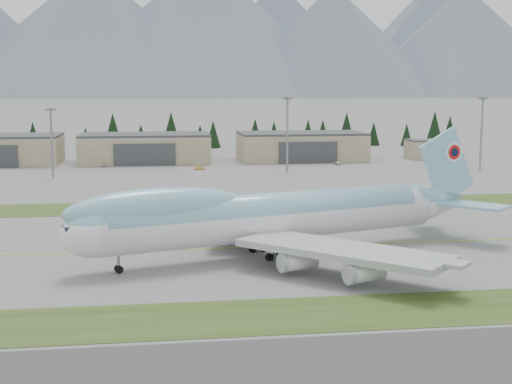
{
  "coord_description": "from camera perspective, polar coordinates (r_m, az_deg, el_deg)",
  "views": [
    {
      "loc": [
        -10.96,
        -121.27,
        27.74
      ],
      "look_at": [
        7.91,
        12.49,
        8.0
      ],
      "focal_mm": 50.0,
      "sensor_mm": 36.0,
      "label": 1
    }
  ],
  "objects": [
    {
      "name": "service_vehicle_a",
      "position": [
        258.09,
        -12.08,
        1.96
      ],
      "size": [
        1.41,
        3.28,
        1.11
      ],
      "primitive_type": "imported",
      "rotation": [
        0.0,
        0.0,
        -0.03
      ],
      "color": "silver",
      "rests_on": "ground"
    },
    {
      "name": "grass_strip_near",
      "position": [
        88.45,
        -0.51,
        -9.96
      ],
      "size": [
        400.0,
        14.0,
        0.08
      ],
      "primitive_type": "cube",
      "color": "#31491A",
      "rests_on": "ground"
    },
    {
      "name": "hangar_center",
      "position": [
        272.12,
        -8.87,
        3.5
      ],
      "size": [
        48.0,
        26.6,
        10.8
      ],
      "color": "gray",
      "rests_on": "ground"
    },
    {
      "name": "taxiway_line_main",
      "position": [
        124.89,
        -2.8,
        -4.53
      ],
      "size": [
        400.0,
        0.4,
        0.02
      ],
      "primitive_type": "cube",
      "color": "yellow",
      "rests_on": "ground"
    },
    {
      "name": "conifer_belt",
      "position": [
        334.31,
        -5.16,
        4.75
      ],
      "size": [
        270.48,
        16.37,
        16.71
      ],
      "color": "black",
      "rests_on": "ground"
    },
    {
      "name": "hangar_right",
      "position": [
        277.78,
        3.63,
        3.68
      ],
      "size": [
        48.0,
        26.6,
        10.8
      ],
      "color": "gray",
      "rests_on": "ground"
    },
    {
      "name": "service_vehicle_b",
      "position": [
        245.09,
        -4.54,
        1.79
      ],
      "size": [
        4.0,
        2.11,
        1.25
      ],
      "primitive_type": "imported",
      "rotation": [
        0.0,
        0.0,
        1.78
      ],
      "color": "gold",
      "rests_on": "ground"
    },
    {
      "name": "grass_strip_far",
      "position": [
        168.93,
        -4.2,
        -1.16
      ],
      "size": [
        400.0,
        18.0,
        0.08
      ],
      "primitive_type": "cube",
      "color": "#31491A",
      "rests_on": "ground"
    },
    {
      "name": "mountain_ridge_front",
      "position": [
        2374.56,
        -9.87,
        12.94
      ],
      "size": [
        4249.86,
        1207.25,
        497.55
      ],
      "color": "slate",
      "rests_on": "ground"
    },
    {
      "name": "service_vehicle_c",
      "position": [
        261.8,
        6.57,
        2.18
      ],
      "size": [
        1.65,
        3.98,
        1.15
      ],
      "primitive_type": "imported",
      "rotation": [
        0.0,
        0.0,
        -0.01
      ],
      "color": "#B4B4B9",
      "rests_on": "ground"
    },
    {
      "name": "ground",
      "position": [
        124.89,
        -2.8,
        -4.53
      ],
      "size": [
        7000.0,
        7000.0,
        0.0
      ],
      "primitive_type": "plane",
      "color": "#61615F",
      "rests_on": "ground"
    },
    {
      "name": "boeing_747_freighter",
      "position": [
        118.05,
        1.16,
        -1.9
      ],
      "size": [
        78.21,
        64.66,
        20.68
      ],
      "rotation": [
        0.0,
        0.0,
        0.31
      ],
      "color": "white",
      "rests_on": "ground"
    },
    {
      "name": "control_shed",
      "position": [
        290.36,
        13.43,
        3.36
      ],
      "size": [
        14.0,
        12.0,
        7.6
      ],
      "color": "gray",
      "rests_on": "ground"
    },
    {
      "name": "floodlight_masts",
      "position": [
        231.72,
        -11.7,
        5.35
      ],
      "size": [
        199.62,
        9.24,
        24.81
      ],
      "color": "gray",
      "rests_on": "ground"
    },
    {
      "name": "mountain_ridge_rear",
      "position": [
        3044.71,
        -2.34,
        12.52
      ],
      "size": [
        4472.62,
        1028.5,
        514.25
      ],
      "color": "slate",
      "rests_on": "ground"
    }
  ]
}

